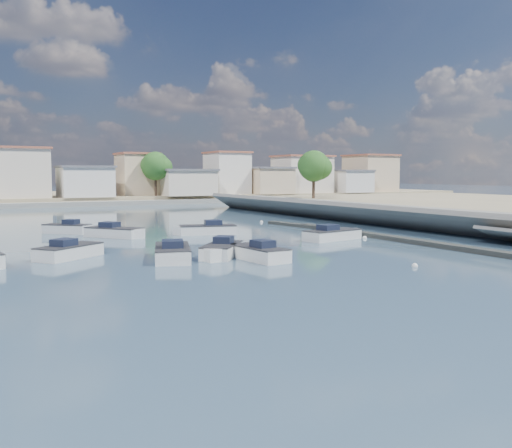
{
  "coord_description": "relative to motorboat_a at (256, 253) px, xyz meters",
  "views": [
    {
      "loc": [
        -23.94,
        -25.18,
        5.29
      ],
      "look_at": [
        -3.18,
        14.16,
        1.4
      ],
      "focal_mm": 40.0,
      "sensor_mm": 36.0,
      "label": 1
    }
  ],
  "objects": [
    {
      "name": "far_town",
      "position": [
        18.21,
        71.0,
        4.56
      ],
      "size": [
        113.01,
        12.8,
        8.35
      ],
      "color": "beige",
      "rests_on": "far_shore_land"
    },
    {
      "name": "far_shore_quay",
      "position": [
        7.5,
        65.08,
        0.02
      ],
      "size": [
        160.0,
        2.5,
        0.8
      ],
      "primitive_type": "cube",
      "color": "slate",
      "rests_on": "ground"
    },
    {
      "name": "mooring_buoys",
      "position": [
        11.68,
        8.56,
        -0.33
      ],
      "size": [
        19.15,
        30.95,
        0.35
      ],
      "color": "white",
      "rests_on": "ground"
    },
    {
      "name": "motorboat_c",
      "position": [
        2.82,
        15.07,
        0.0
      ],
      "size": [
        5.56,
        3.13,
        1.48
      ],
      "color": "silver",
      "rests_on": "ground"
    },
    {
      "name": "motorboat_g",
      "position": [
        -4.58,
        16.41,
        0.0
      ],
      "size": [
        4.51,
        5.07,
        1.48
      ],
      "color": "silver",
      "rests_on": "ground"
    },
    {
      "name": "breakwater",
      "position": [
        14.4,
        6.76,
        -0.21
      ],
      "size": [
        2.0,
        31.02,
        0.35
      ],
      "color": "black",
      "rests_on": "ground"
    },
    {
      "name": "motorboat_e",
      "position": [
        -4.56,
        2.64,
        -0.0
      ],
      "size": [
        3.66,
        5.92,
        1.48
      ],
      "color": "silver",
      "rests_on": "ground"
    },
    {
      "name": "shore_trees",
      "position": [
        15.84,
        62.19,
        5.84
      ],
      "size": [
        74.56,
        38.32,
        7.92
      ],
      "color": "#38281E",
      "rests_on": "ground"
    },
    {
      "name": "seawall_walkway",
      "position": [
        26.0,
        7.08,
        0.52
      ],
      "size": [
        5.0,
        90.0,
        1.8
      ],
      "primitive_type": "cube",
      "color": "slate",
      "rests_on": "ground"
    },
    {
      "name": "motorboat_b",
      "position": [
        -10.03,
        6.15,
        -0.0
      ],
      "size": [
        4.69,
        4.26,
        1.48
      ],
      "color": "silver",
      "rests_on": "ground"
    },
    {
      "name": "motorboat_f",
      "position": [
        -7.89,
        21.87,
        -0.0
      ],
      "size": [
        4.19,
        4.07,
        1.48
      ],
      "color": "silver",
      "rests_on": "ground"
    },
    {
      "name": "motorboat_a",
      "position": [
        0.0,
        0.0,
        0.0
      ],
      "size": [
        2.28,
        5.15,
        1.48
      ],
      "color": "silver",
      "rests_on": "ground"
    },
    {
      "name": "ground",
      "position": [
        7.5,
        34.08,
        -0.38
      ],
      "size": [
        400.0,
        400.0,
        0.0
      ],
      "primitive_type": "plane",
      "color": "#304660",
      "rests_on": "ground"
    },
    {
      "name": "motorboat_h",
      "position": [
        10.58,
        6.47,
        -0.0
      ],
      "size": [
        5.67,
        2.96,
        1.48
      ],
      "color": "silver",
      "rests_on": "ground"
    },
    {
      "name": "far_shore_land",
      "position": [
        7.5,
        86.08,
        0.32
      ],
      "size": [
        160.0,
        40.0,
        1.4
      ],
      "primitive_type": "cube",
      "color": "gray",
      "rests_on": "ground"
    },
    {
      "name": "motorboat_d",
      "position": [
        -1.56,
        1.89,
        -0.0
      ],
      "size": [
        4.22,
        4.61,
        1.48
      ],
      "color": "silver",
      "rests_on": "ground"
    }
  ]
}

